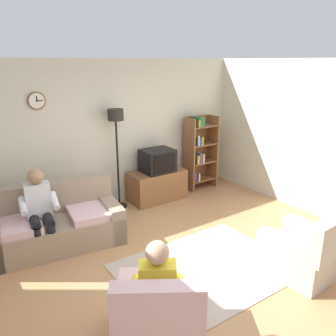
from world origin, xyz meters
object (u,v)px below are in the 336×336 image
(couch, at_px, (55,226))
(armchair_near_window, at_px, (158,319))
(armchair_near_bookshelf, at_px, (304,253))
(tv, at_px, (158,161))
(tv_stand, at_px, (157,185))
(bookshelf, at_px, (199,151))
(person_on_couch, at_px, (40,208))
(person_in_left_armchair, at_px, (158,285))
(floor_lamp, at_px, (116,132))

(couch, bearing_deg, armchair_near_window, -85.07)
(armchair_near_window, relative_size, armchair_near_bookshelf, 1.26)
(tv, relative_size, armchair_near_window, 0.51)
(tv_stand, xyz_separation_m, armchair_near_bookshelf, (0.20, -3.18, -0.01))
(bookshelf, xyz_separation_m, armchair_near_bookshelf, (-0.90, -3.25, -0.53))
(bookshelf, height_order, armchair_near_window, bookshelf)
(tv_stand, relative_size, person_on_couch, 0.89)
(bookshelf, xyz_separation_m, person_on_couch, (-3.53, -0.82, -0.12))
(bookshelf, relative_size, person_on_couch, 1.26)
(armchair_near_window, bearing_deg, tv_stand, 57.32)
(person_in_left_armchair, bearing_deg, armchair_near_window, -122.69)
(couch, relative_size, floor_lamp, 1.08)
(floor_lamp, relative_size, person_in_left_armchair, 1.65)
(couch, relative_size, armchair_near_window, 1.71)
(floor_lamp, bearing_deg, tv_stand, -7.17)
(bookshelf, distance_m, person_on_couch, 3.62)
(person_on_couch, bearing_deg, person_in_left_armchair, -78.15)
(couch, xyz_separation_m, person_on_couch, (-0.22, -0.11, 0.39))
(couch, bearing_deg, floor_lamp, 27.39)
(armchair_near_bookshelf, xyz_separation_m, person_in_left_armchair, (-2.14, 0.14, 0.32))
(armchair_near_window, height_order, person_on_couch, person_on_couch)
(person_on_couch, height_order, person_in_left_armchair, person_on_couch)
(armchair_near_bookshelf, bearing_deg, person_on_couch, 137.21)
(tv, bearing_deg, floor_lamp, 171.10)
(floor_lamp, bearing_deg, couch, -152.61)
(tv_stand, height_order, person_on_couch, person_on_couch)
(bookshelf, relative_size, floor_lamp, 0.84)
(armchair_near_window, height_order, person_in_left_armchair, person_in_left_armchair)
(bookshelf, distance_m, floor_lamp, 1.99)
(tv_stand, relative_size, bookshelf, 0.70)
(floor_lamp, height_order, armchair_near_window, floor_lamp)
(couch, height_order, floor_lamp, floor_lamp)
(tv, xyz_separation_m, person_in_left_armchair, (-1.95, -3.01, -0.21))
(tv_stand, distance_m, floor_lamp, 1.40)
(couch, height_order, tv, tv)
(tv_stand, relative_size, armchair_near_bookshelf, 1.19)
(couch, xyz_separation_m, armchair_near_window, (0.21, -2.47, -0.02))
(tv_stand, distance_m, person_in_left_armchair, 3.62)
(couch, height_order, person_on_couch, person_on_couch)
(tv, bearing_deg, bookshelf, 5.00)
(armchair_near_bookshelf, distance_m, person_on_couch, 3.60)
(armchair_near_bookshelf, bearing_deg, couch, 133.47)
(armchair_near_window, bearing_deg, person_in_left_armchair, 57.31)
(bookshelf, distance_m, armchair_near_window, 4.47)
(floor_lamp, relative_size, armchair_near_bookshelf, 1.99)
(couch, xyz_separation_m, tv, (2.21, 0.61, 0.50))
(tv_stand, bearing_deg, couch, -163.91)
(couch, relative_size, person_in_left_armchair, 1.79)
(armchair_near_bookshelf, bearing_deg, tv, 93.57)
(tv, relative_size, person_in_left_armchair, 0.54)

